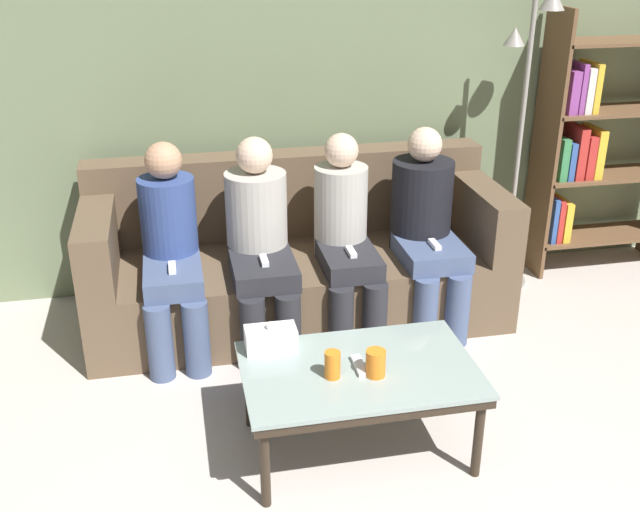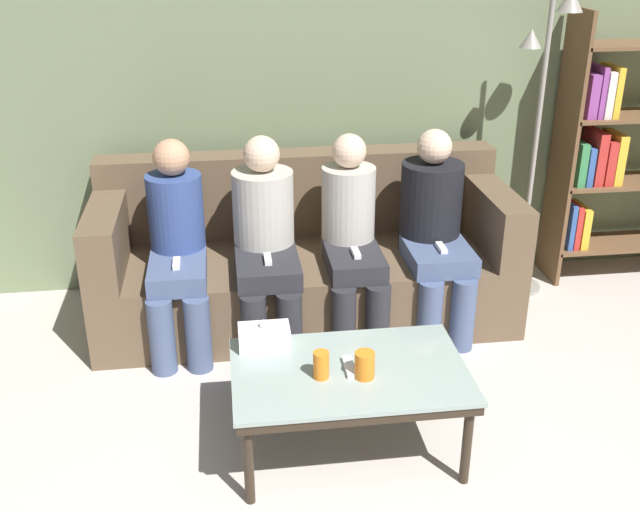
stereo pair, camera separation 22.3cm
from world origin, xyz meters
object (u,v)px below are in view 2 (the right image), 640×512
object	(u,v)px
coffee_table	(349,377)
tissue_box	(264,336)
seated_person_left_end	(177,243)
bookshelf	(615,150)
standing_lamp	(541,116)
cup_near_right	(365,365)
seated_person_mid_right	(351,235)
seated_person_mid_left	(265,237)
game_remote	(349,367)
couch	(304,261)
seated_person_right_end	(434,226)
cup_near_left	(321,365)

from	to	relation	value
coffee_table	tissue_box	bearing A→B (deg)	146.50
coffee_table	tissue_box	world-z (taller)	tissue_box
tissue_box	seated_person_left_end	size ratio (longest dim) A/B	0.20
tissue_box	bookshelf	size ratio (longest dim) A/B	0.13
standing_lamp	cup_near_right	bearing A→B (deg)	-131.03
tissue_box	seated_person_mid_right	size ratio (longest dim) A/B	0.20
tissue_box	seated_person_mid_right	xyz separation A→B (m)	(0.52, 0.83, 0.10)
coffee_table	seated_person_mid_left	bearing A→B (deg)	104.26
tissue_box	game_remote	bearing A→B (deg)	-33.50
couch	seated_person_left_end	world-z (taller)	seated_person_left_end
game_remote	seated_person_mid_right	distance (m)	1.08
bookshelf	seated_person_right_end	distance (m)	1.36
bookshelf	seated_person_left_end	distance (m)	2.68
seated_person_left_end	seated_person_mid_left	world-z (taller)	same
couch	cup_near_right	bearing A→B (deg)	-86.20
seated_person_left_end	cup_near_right	bearing A→B (deg)	-55.16
cup_near_left	game_remote	xyz separation A→B (m)	(0.12, 0.04, -0.05)
cup_near_left	bookshelf	xyz separation A→B (m)	(2.02, 1.60, 0.35)
cup_near_left	seated_person_mid_right	size ratio (longest dim) A/B	0.11
coffee_table	seated_person_mid_left	size ratio (longest dim) A/B	0.89
cup_near_left	cup_near_right	xyz separation A→B (m)	(0.17, -0.02, -0.00)
cup_near_right	standing_lamp	world-z (taller)	standing_lamp
game_remote	seated_person_mid_right	xyz separation A→B (m)	(0.19, 1.05, 0.14)
couch	game_remote	xyz separation A→B (m)	(0.04, -1.28, 0.10)
tissue_box	seated_person_mid_left	xyz separation A→B (m)	(0.06, 0.84, 0.11)
seated_person_left_end	seated_person_mid_left	bearing A→B (deg)	1.03
coffee_table	game_remote	size ratio (longest dim) A/B	6.46
tissue_box	cup_near_left	bearing A→B (deg)	-51.64
cup_near_right	standing_lamp	bearing A→B (deg)	48.97
seated_person_mid_right	tissue_box	bearing A→B (deg)	-122.19
cup_near_left	seated_person_left_end	xyz separation A→B (m)	(-0.61, 1.10, 0.10)
tissue_box	bookshelf	world-z (taller)	bookshelf
coffee_table	seated_person_left_end	distance (m)	1.30
seated_person_mid_left	seated_person_right_end	world-z (taller)	seated_person_right_end
couch	tissue_box	size ratio (longest dim) A/B	10.45
coffee_table	game_remote	xyz separation A→B (m)	(0.00, 0.00, 0.05)
cup_near_right	tissue_box	world-z (taller)	tissue_box
standing_lamp	seated_person_left_end	world-z (taller)	standing_lamp
bookshelf	seated_person_right_end	xyz separation A→B (m)	(-1.25, -0.48, -0.24)
seated_person_mid_left	seated_person_right_end	bearing A→B (deg)	0.86
couch	seated_person_right_end	world-z (taller)	seated_person_right_end
cup_near_left	seated_person_left_end	size ratio (longest dim) A/B	0.11
couch	seated_person_mid_right	world-z (taller)	seated_person_mid_right
coffee_table	seated_person_left_end	bearing A→B (deg)	124.71
seated_person_mid_right	seated_person_mid_left	bearing A→B (deg)	179.25
tissue_box	standing_lamp	world-z (taller)	standing_lamp
standing_lamp	seated_person_mid_left	bearing A→B (deg)	-167.72
coffee_table	cup_near_left	distance (m)	0.17
cup_near_right	seated_person_right_end	distance (m)	1.29
tissue_box	game_remote	distance (m)	0.40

